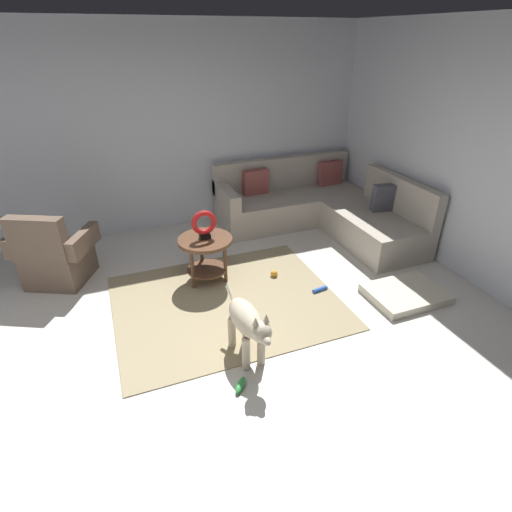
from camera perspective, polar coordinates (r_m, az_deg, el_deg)
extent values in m
cube|color=silver|center=(3.81, -3.10, -13.27)|extent=(6.00, 6.00, 0.10)
cube|color=silver|center=(5.82, -13.19, 16.71)|extent=(6.00, 0.12, 2.70)
cube|color=tan|center=(4.33, -4.21, -6.43)|extent=(2.30, 1.90, 0.01)
cube|color=#B2A899|center=(6.16, 5.02, 6.88)|extent=(2.20, 0.85, 0.42)
cube|color=#B2A899|center=(6.31, 3.77, 11.72)|extent=(2.20, 0.14, 0.46)
cube|color=#B2A899|center=(5.62, 16.28, 3.58)|extent=(0.85, 1.40, 0.42)
cube|color=#B2A899|center=(5.68, 19.80, 8.09)|extent=(0.14, 1.40, 0.46)
cube|color=#B2A899|center=(5.69, -4.23, 8.48)|extent=(0.16, 0.85, 0.22)
cube|color=#994C47|center=(6.55, 10.40, 11.40)|extent=(0.39, 0.18, 0.39)
cube|color=#994C47|center=(6.01, -0.05, 10.30)|extent=(0.39, 0.15, 0.38)
cube|color=#4C4C56|center=(5.67, 17.90, 7.74)|extent=(0.40, 0.19, 0.38)
cube|color=brown|center=(5.12, -25.98, -1.04)|extent=(0.80, 0.80, 0.40)
cube|color=brown|center=(4.75, -28.49, 2.09)|extent=(0.60, 0.39, 0.48)
cube|color=brown|center=(5.18, -30.05, 2.14)|extent=(0.35, 0.58, 0.22)
cube|color=brown|center=(4.82, -23.16, 1.96)|extent=(0.35, 0.58, 0.22)
cylinder|color=brown|center=(4.46, -7.20, 2.24)|extent=(0.60, 0.60, 0.04)
cylinder|color=brown|center=(4.64, -6.92, -1.85)|extent=(0.45, 0.45, 0.02)
cylinder|color=brown|center=(4.77, -7.67, 0.42)|extent=(0.04, 0.04, 0.50)
cylinder|color=brown|center=(4.46, -8.94, -1.84)|extent=(0.04, 0.04, 0.50)
cylinder|color=brown|center=(4.54, -4.36, -0.98)|extent=(0.04, 0.04, 0.50)
cube|color=black|center=(4.44, -7.23, 2.76)|extent=(0.12, 0.08, 0.05)
torus|color=red|center=(4.37, -7.36, 4.68)|extent=(0.28, 0.06, 0.28)
cube|color=beige|center=(4.66, 20.35, -5.02)|extent=(0.80, 0.60, 0.09)
cylinder|color=beige|center=(3.51, 0.73, -12.99)|extent=(0.07, 0.07, 0.32)
cylinder|color=beige|center=(3.47, -1.41, -13.65)|extent=(0.07, 0.07, 0.32)
cylinder|color=beige|center=(3.73, -1.41, -10.10)|extent=(0.07, 0.07, 0.32)
cylinder|color=beige|center=(3.68, -3.43, -10.67)|extent=(0.07, 0.07, 0.32)
ellipsoid|color=beige|center=(3.44, -1.46, -8.72)|extent=(0.26, 0.53, 0.24)
sphere|color=beige|center=(3.18, 0.77, -10.67)|extent=(0.17, 0.17, 0.17)
ellipsoid|color=beige|center=(3.14, 1.39, -11.75)|extent=(0.08, 0.12, 0.07)
cone|color=beige|center=(3.13, 1.45, -8.72)|extent=(0.06, 0.06, 0.07)
cone|color=beige|center=(3.10, -0.06, -9.15)|extent=(0.06, 0.06, 0.07)
cylinder|color=beige|center=(3.65, -3.47, -5.53)|extent=(0.05, 0.20, 0.16)
sphere|color=orange|center=(4.73, 2.58, -2.52)|extent=(0.08, 0.08, 0.08)
cylinder|color=blue|center=(4.53, 9.02, -4.69)|extent=(0.18, 0.08, 0.05)
ellipsoid|color=green|center=(3.40, -2.20, -17.74)|extent=(0.16, 0.18, 0.06)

